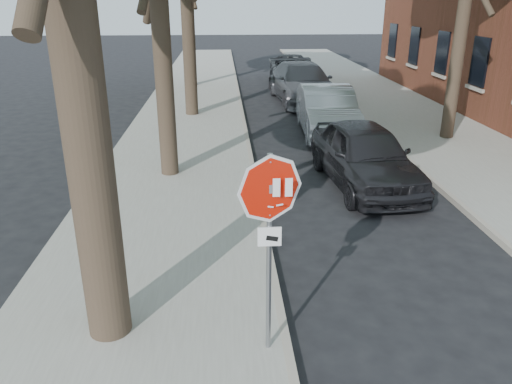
% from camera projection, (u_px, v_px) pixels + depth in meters
% --- Properties ---
extents(ground, '(120.00, 120.00, 0.00)m').
position_uv_depth(ground, '(321.00, 351.00, 6.53)').
color(ground, black).
rests_on(ground, ground).
extents(sidewalk_left, '(4.00, 55.00, 0.12)m').
position_uv_depth(sidewalk_left, '(186.00, 128.00, 17.51)').
color(sidewalk_left, gray).
rests_on(sidewalk_left, ground).
extents(sidewalk_right, '(4.00, 55.00, 0.12)m').
position_uv_depth(sidewalk_right, '(423.00, 124.00, 18.04)').
color(sidewalk_right, gray).
rests_on(sidewalk_right, ground).
extents(curb_left, '(0.12, 55.00, 0.13)m').
position_uv_depth(curb_left, '(245.00, 127.00, 17.64)').
color(curb_left, '#9E9384').
rests_on(curb_left, ground).
extents(curb_right, '(0.12, 55.00, 0.13)m').
position_uv_depth(curb_right, '(367.00, 125.00, 17.91)').
color(curb_right, '#9E9384').
rests_on(curb_right, ground).
extents(stop_sign, '(0.76, 0.34, 2.61)m').
position_uv_depth(stop_sign, '(270.00, 218.00, 5.76)').
color(stop_sign, gray).
rests_on(stop_sign, sidewalk_left).
extents(car_a, '(2.17, 4.63, 1.53)m').
position_uv_depth(car_a, '(365.00, 155.00, 12.09)').
color(car_a, black).
rests_on(car_a, ground).
extents(car_b, '(1.92, 4.87, 1.58)m').
position_uv_depth(car_b, '(327.00, 111.00, 16.68)').
color(car_b, '#ADAEB5').
rests_on(car_b, ground).
extents(car_c, '(2.77, 5.92, 1.67)m').
position_uv_depth(car_c, '(302.00, 83.00, 21.85)').
color(car_c, '#4D4D53').
rests_on(car_c, ground).
extents(car_d, '(2.82, 5.23, 1.39)m').
position_uv_depth(car_d, '(291.00, 68.00, 27.48)').
color(car_d, black).
rests_on(car_d, ground).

